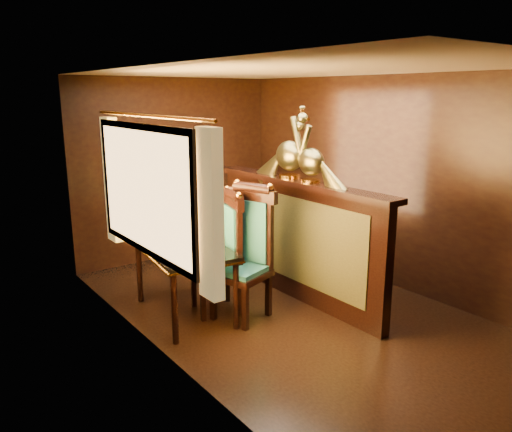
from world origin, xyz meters
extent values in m
plane|color=black|center=(0.00, 0.00, 0.00)|extent=(5.00, 5.00, 0.00)
cube|color=black|center=(0.00, 2.50, 1.25)|extent=(3.00, 0.04, 2.50)
cube|color=black|center=(-1.50, 0.00, 1.25)|extent=(0.04, 5.00, 2.50)
cube|color=black|center=(1.50, 0.00, 1.25)|extent=(0.04, 5.00, 2.50)
cube|color=beige|center=(0.00, 0.00, 2.50)|extent=(3.00, 5.00, 0.04)
cube|color=#FFC672|center=(-1.50, 0.30, 1.45)|extent=(0.01, 1.70, 1.05)
cube|color=gold|center=(-1.40, -0.67, 1.40)|extent=(0.10, 0.22, 1.30)
cube|color=gold|center=(-1.40, 1.27, 1.40)|extent=(0.10, 0.22, 1.30)
cylinder|color=gold|center=(-1.42, 0.30, 2.10)|extent=(0.03, 2.20, 0.03)
cube|color=black|center=(0.33, 0.30, 0.65)|extent=(0.12, 2.60, 1.30)
cube|color=#353318|center=(0.26, 0.30, 0.70)|extent=(0.02, 2.20, 0.95)
cube|color=black|center=(0.33, 0.30, 1.33)|extent=(0.26, 2.70, 0.06)
cube|color=black|center=(-0.94, 0.63, 0.74)|extent=(0.92, 1.35, 0.04)
cube|color=gold|center=(-0.94, 0.63, 0.71)|extent=(0.94, 1.37, 0.02)
cylinder|color=black|center=(-1.33, 0.11, 0.35)|extent=(0.06, 0.06, 0.70)
cylinder|color=black|center=(-0.70, 0.03, 0.35)|extent=(0.06, 0.06, 0.70)
cylinder|color=black|center=(-1.17, 1.24, 0.35)|extent=(0.06, 0.06, 0.70)
cylinder|color=black|center=(-0.54, 1.15, 0.35)|extent=(0.06, 0.06, 0.70)
cylinder|color=gold|center=(-0.93, 0.34, 0.76)|extent=(0.30, 0.30, 0.01)
cone|color=white|center=(-0.93, 0.34, 0.82)|extent=(0.11, 0.11, 0.10)
cylinder|color=gold|center=(-0.86, 0.94, 0.76)|extent=(0.30, 0.30, 0.01)
cone|color=white|center=(-0.86, 0.94, 0.82)|extent=(0.11, 0.11, 0.10)
cylinder|color=silver|center=(-1.21, 0.64, 0.79)|extent=(0.03, 0.03, 0.06)
cylinder|color=silver|center=(-1.23, 0.71, 0.79)|extent=(0.03, 0.03, 0.06)
cube|color=black|center=(-0.51, 0.21, 0.48)|extent=(0.63, 0.63, 0.07)
cube|color=#124851|center=(-0.51, 0.21, 0.53)|extent=(0.57, 0.57, 0.05)
cube|color=#124851|center=(-0.31, 0.27, 0.89)|extent=(0.16, 0.38, 0.64)
cube|color=black|center=(-0.65, -0.05, 0.22)|extent=(0.05, 0.05, 0.44)
cube|color=black|center=(-0.25, 0.08, 0.22)|extent=(0.05, 0.05, 0.44)
cube|color=black|center=(-0.77, 0.34, 0.22)|extent=(0.05, 0.05, 0.44)
cube|color=black|center=(-0.38, 0.47, 0.22)|extent=(0.05, 0.05, 0.44)
sphere|color=gold|center=(-0.24, 0.08, 1.38)|extent=(0.08, 0.08, 0.08)
sphere|color=gold|center=(-0.37, 0.47, 1.38)|extent=(0.08, 0.08, 0.08)
cube|color=black|center=(-0.63, 0.51, 0.45)|extent=(0.57, 0.57, 0.06)
cube|color=#124851|center=(-0.63, 0.51, 0.50)|extent=(0.52, 0.52, 0.05)
cube|color=#124851|center=(-0.44, 0.46, 0.84)|extent=(0.13, 0.36, 0.60)
cube|color=black|center=(-0.87, 0.38, 0.21)|extent=(0.05, 0.05, 0.42)
cube|color=black|center=(-0.50, 0.27, 0.21)|extent=(0.05, 0.05, 0.42)
cube|color=black|center=(-0.77, 0.75, 0.21)|extent=(0.05, 0.05, 0.42)
cube|color=black|center=(-0.40, 0.65, 0.21)|extent=(0.05, 0.05, 0.42)
sphere|color=gold|center=(-0.49, 0.27, 1.29)|extent=(0.07, 0.07, 0.07)
sphere|color=gold|center=(-0.39, 0.64, 1.29)|extent=(0.07, 0.07, 0.07)
camera|label=1|loc=(-3.29, -3.75, 2.28)|focal=35.00mm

